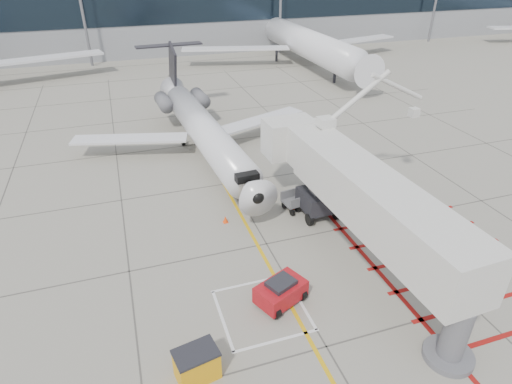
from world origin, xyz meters
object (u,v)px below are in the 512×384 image
object	(u,v)px
regional_jet	(211,123)
pushback_tug	(281,291)
spill_bin	(197,364)
jet_bridge	(375,212)

from	to	relation	value
regional_jet	pushback_tug	xyz separation A→B (m)	(-0.39, -16.31, -2.89)
pushback_tug	spill_bin	size ratio (longest dim) A/B	1.44
pushback_tug	jet_bridge	bearing A→B (deg)	-14.30
regional_jet	jet_bridge	world-z (taller)	jet_bridge
regional_jet	jet_bridge	xyz separation A→B (m)	(5.02, -15.41, 0.10)
regional_jet	pushback_tug	size ratio (longest dim) A/B	11.26
jet_bridge	spill_bin	xyz separation A→B (m)	(-10.21, -3.83, -2.97)
spill_bin	regional_jet	bearing A→B (deg)	64.39
spill_bin	jet_bridge	bearing A→B (deg)	10.06
regional_jet	spill_bin	distance (m)	20.13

